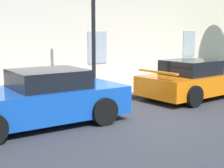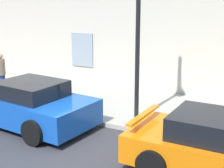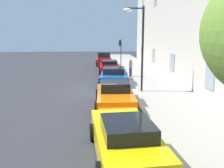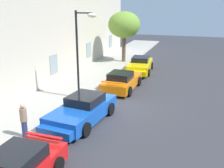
{
  "view_description": "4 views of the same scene",
  "coord_description": "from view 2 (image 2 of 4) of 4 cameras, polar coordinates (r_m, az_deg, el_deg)",
  "views": [
    {
      "loc": [
        -6.35,
        -6.74,
        2.46
      ],
      "look_at": [
        0.58,
        1.65,
        0.7
      ],
      "focal_mm": 54.65,
      "sensor_mm": 36.0,
      "label": 1
    },
    {
      "loc": [
        4.77,
        -6.52,
        3.87
      ],
      "look_at": [
        0.02,
        2.5,
        1.27
      ],
      "focal_mm": 54.25,
      "sensor_mm": 36.0,
      "label": 2
    },
    {
      "loc": [
        16.67,
        -0.3,
        4.01
      ],
      "look_at": [
        1.84,
        0.7,
        0.9
      ],
      "focal_mm": 38.31,
      "sensor_mm": 36.0,
      "label": 3
    },
    {
      "loc": [
        -14.53,
        -4.64,
        6.23
      ],
      "look_at": [
        2.16,
        0.97,
        0.85
      ],
      "focal_mm": 42.64,
      "sensor_mm": 36.0,
      "label": 4
    }
  ],
  "objects": [
    {
      "name": "sportscar_yellow_flank",
      "position": [
        11.08,
        -15.15,
        -3.18
      ],
      "size": [
        5.2,
        2.61,
        1.42
      ],
      "color": "#144CB2",
      "rests_on": "ground"
    },
    {
      "name": "ground_plane",
      "position": [
        8.95,
        -7.75,
        -11.43
      ],
      "size": [
        80.0,
        80.0,
        0.0
      ],
      "primitive_type": "plane",
      "color": "#333338"
    },
    {
      "name": "pedestrian_admiring",
      "position": [
        13.91,
        -18.13,
        1.66
      ],
      "size": [
        0.44,
        0.44,
        1.66
      ],
      "color": "navy",
      "rests_on": "sidewalk"
    },
    {
      "name": "sidewalk",
      "position": [
        12.3,
        3.54,
        -3.71
      ],
      "size": [
        60.0,
        4.26,
        0.14
      ],
      "primitive_type": "cube",
      "color": "#A8A399",
      "rests_on": "ground"
    }
  ]
}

